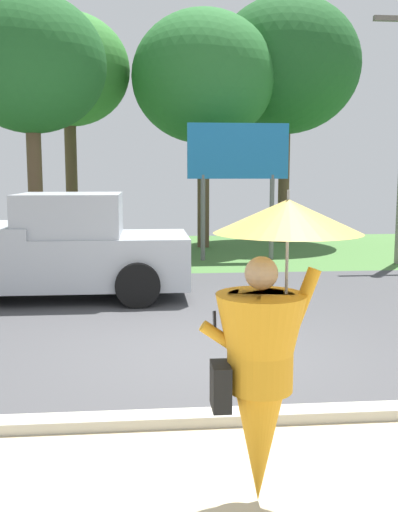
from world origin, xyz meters
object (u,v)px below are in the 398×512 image
object	(u,v)px
pickup_truck	(45,250)
monk_pedestrian	(266,348)
tree_right_mid	(286,67)
tree_right_far	(203,78)
roadside_billboard	(238,161)
tree_center_back	(31,65)
tree_left_far	(68,71)

from	to	relation	value
pickup_truck	monk_pedestrian	bearing A→B (deg)	-70.15
tree_right_mid	tree_right_far	world-z (taller)	tree_right_mid
pickup_truck	tree_right_mid	size ratio (longest dim) A/B	0.67
roadside_billboard	tree_right_far	size ratio (longest dim) A/B	0.50
monk_pedestrian	roadside_billboard	world-z (taller)	roadside_billboard
tree_right_mid	roadside_billboard	bearing A→B (deg)	-118.68
tree_center_back	tree_right_far	distance (m)	5.30
pickup_truck	tree_left_far	xyz separation A→B (m)	(-0.43, 7.65, 4.40)
tree_left_far	tree_right_far	distance (m)	4.05
pickup_truck	tree_right_mid	xyz separation A→B (m)	(6.31, 8.18, 4.72)
tree_right_far	tree_right_mid	bearing A→B (deg)	22.60
pickup_truck	tree_left_far	size ratio (longest dim) A/B	0.75
tree_center_back	tree_left_far	bearing A→B (deg)	82.33
monk_pedestrian	tree_center_back	world-z (taller)	tree_center_back
pickup_truck	roadside_billboard	distance (m)	6.23
pickup_truck	tree_right_mid	distance (m)	11.36
tree_left_far	tree_center_back	world-z (taller)	tree_left_far
tree_left_far	roadside_billboard	bearing A→B (deg)	-35.99
tree_right_mid	pickup_truck	bearing A→B (deg)	-127.65
roadside_billboard	tree_right_mid	xyz separation A→B (m)	(2.12, 3.88, 3.04)
pickup_truck	tree_center_back	xyz separation A→B (m)	(-0.89, 4.19, 3.95)
tree_left_far	tree_right_far	size ratio (longest dim) A/B	1.00
pickup_truck	tree_right_mid	world-z (taller)	tree_right_mid
monk_pedestrian	tree_center_back	size ratio (longest dim) A/B	0.33
tree_left_far	tree_right_far	world-z (taller)	tree_left_far
pickup_truck	roadside_billboard	bearing A→B (deg)	45.27
pickup_truck	tree_right_far	xyz separation A→B (m)	(3.57, 7.04, 4.15)
roadside_billboard	tree_center_back	size ratio (longest dim) A/B	0.54
tree_left_far	tree_center_back	size ratio (longest dim) A/B	1.07
tree_right_mid	tree_right_far	bearing A→B (deg)	-157.40
pickup_truck	tree_left_far	world-z (taller)	tree_left_far
tree_left_far	tree_right_mid	size ratio (longest dim) A/B	0.90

